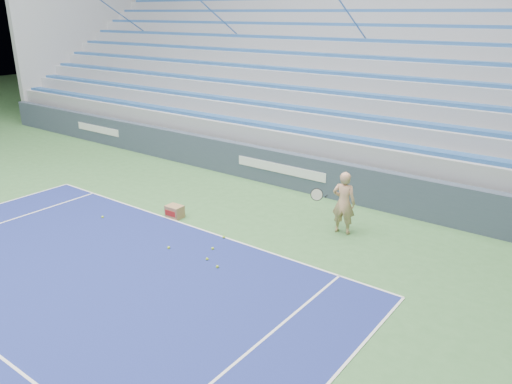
% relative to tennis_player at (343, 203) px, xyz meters
% --- Properties ---
extents(sponsor_barrier, '(30.00, 0.32, 1.10)m').
position_rel_tennis_player_xyz_m(sponsor_barrier, '(-3.12, 2.03, -0.23)').
color(sponsor_barrier, '#364252').
rests_on(sponsor_barrier, ground).
extents(bleachers, '(31.00, 9.15, 7.30)m').
position_rel_tennis_player_xyz_m(bleachers, '(-3.13, 7.75, 1.57)').
color(bleachers, '#96989E').
rests_on(bleachers, ground).
extents(tennis_player, '(0.92, 0.85, 1.56)m').
position_rel_tennis_player_xyz_m(tennis_player, '(0.00, 0.00, 0.00)').
color(tennis_player, tan).
rests_on(tennis_player, ground).
extents(ball_box, '(0.44, 0.35, 0.33)m').
position_rel_tennis_player_xyz_m(ball_box, '(-3.97, -1.79, -0.62)').
color(ball_box, '#99744A').
rests_on(ball_box, ground).
extents(tennis_ball_0, '(0.07, 0.07, 0.07)m').
position_rel_tennis_player_xyz_m(tennis_ball_0, '(-5.45, -2.98, -0.75)').
color(tennis_ball_0, '#A3D42B').
rests_on(tennis_ball_0, ground).
extents(tennis_ball_1, '(0.07, 0.07, 0.07)m').
position_rel_tennis_player_xyz_m(tennis_ball_1, '(-1.24, -3.21, -0.75)').
color(tennis_ball_1, '#A3D42B').
rests_on(tennis_ball_1, ground).
extents(tennis_ball_2, '(0.07, 0.07, 0.07)m').
position_rel_tennis_player_xyz_m(tennis_ball_2, '(-1.65, -3.08, -0.75)').
color(tennis_ball_2, '#A3D42B').
rests_on(tennis_ball_2, ground).
extents(tennis_ball_3, '(0.07, 0.07, 0.07)m').
position_rel_tennis_player_xyz_m(tennis_ball_3, '(-1.90, -2.63, -0.75)').
color(tennis_ball_3, '#A3D42B').
rests_on(tennis_ball_3, ground).
extents(tennis_ball_4, '(0.07, 0.07, 0.07)m').
position_rel_tennis_player_xyz_m(tennis_ball_4, '(-2.73, -3.20, -0.75)').
color(tennis_ball_4, '#A3D42B').
rests_on(tennis_ball_4, ground).
extents(tennis_ball_5, '(0.07, 0.07, 0.07)m').
position_rel_tennis_player_xyz_m(tennis_ball_5, '(-2.09, -2.01, -0.75)').
color(tennis_ball_5, '#A3D42B').
rests_on(tennis_ball_5, ground).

